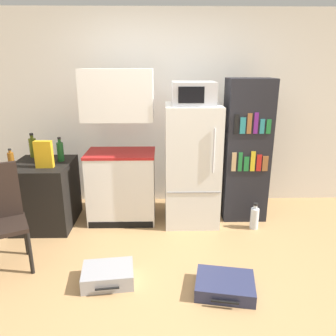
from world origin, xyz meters
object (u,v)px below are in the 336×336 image
bottle_olive_oil (33,147)px  bowl (41,161)px  kitchen_hutch (121,155)px  refrigerator (192,165)px  suitcase_large_flat (225,285)px  bottle_green_tall (60,151)px  microwave (193,93)px  bottle_amber_beer (11,159)px  chair (1,210)px  side_table (45,194)px  water_bottle_front (254,218)px  cereal_box (44,154)px  bookshelf (246,151)px  suitcase_small_flat (108,275)px

bottle_olive_oil → bowl: bearing=-55.7°
kitchen_hutch → refrigerator: (0.85, -0.05, -0.11)m
suitcase_large_flat → bottle_green_tall: bearing=151.6°
microwave → kitchen_hutch: bearing=176.8°
microwave → bottle_amber_beer: bearing=-174.8°
chair → suitcase_large_flat: (2.03, -0.45, -0.51)m
kitchen_hutch → chair: size_ratio=1.83×
side_table → water_bottle_front: size_ratio=2.39×
bowl → suitcase_large_flat: bowl is taller
bottle_green_tall → bottle_amber_beer: bearing=-156.7°
kitchen_hutch → cereal_box: bearing=-160.9°
bottle_olive_oil → cereal_box: size_ratio=0.98×
bottle_amber_beer → water_bottle_front: 2.85m
bottle_olive_oil → bottle_amber_beer: 0.42m
kitchen_hutch → bookshelf: bearing=2.3°
bottle_green_tall → bottle_amber_beer: 0.53m
refrigerator → bookshelf: bearing=9.2°
chair → suitcase_large_flat: bearing=-40.1°
side_table → bottle_olive_oil: bearing=123.5°
refrigerator → water_bottle_front: bearing=-18.8°
bottle_green_tall → suitcase_large_flat: bottle_green_tall is taller
bowl → side_table: bearing=-77.3°
bowl → cereal_box: bearing=-59.3°
water_bottle_front → suitcase_large_flat: bearing=-116.3°
bookshelf → bottle_olive_oil: size_ratio=5.80×
refrigerator → bottle_olive_oil: (-1.94, 0.21, 0.18)m
refrigerator → suitcase_large_flat: bearing=-82.7°
cereal_box → water_bottle_front: bearing=-0.4°
microwave → suitcase_large_flat: (0.18, -1.37, -1.49)m
suitcase_small_flat → side_table: bearing=121.4°
suitcase_large_flat → side_table: bearing=156.5°
suitcase_small_flat → suitcase_large_flat: bearing=-14.8°
bottle_amber_beer → bowl: bearing=25.5°
kitchen_hutch → microwave: kitchen_hutch is taller
microwave → chair: size_ratio=0.48×
microwave → side_table: bearing=-177.9°
cereal_box → chair: size_ratio=0.30×
cereal_box → side_table: bearing=121.9°
kitchen_hutch → refrigerator: kitchen_hutch is taller
kitchen_hutch → bottle_green_tall: 0.70m
bottle_green_tall → suitcase_large_flat: size_ratio=0.52×
suitcase_small_flat → cereal_box: bearing=122.3°
refrigerator → bowl: size_ratio=11.10×
side_table → cereal_box: 0.57m
side_table → bowl: 0.40m
bottle_amber_beer → water_bottle_front: bottle_amber_beer is taller
bookshelf → bottle_amber_beer: size_ratio=8.36×
bowl → refrigerator: bearing=1.8°
microwave → bookshelf: (0.66, 0.11, -0.69)m
bottle_amber_beer → chair: (0.18, -0.73, -0.28)m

